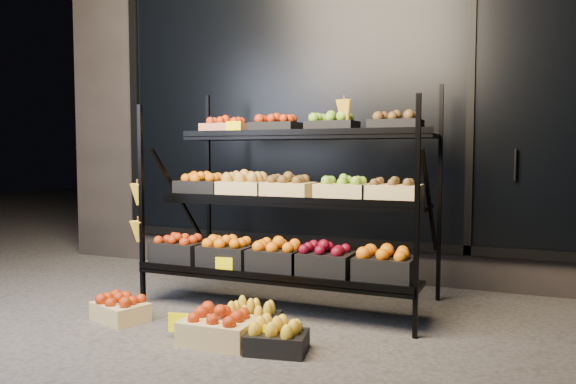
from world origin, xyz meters
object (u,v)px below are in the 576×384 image
at_px(floor_crate_left, 120,308).
at_px(floor_crate_midright, 219,327).
at_px(floor_crate_midleft, 251,319).
at_px(display_rack, 287,200).

height_order(floor_crate_left, floor_crate_midright, floor_crate_midright).
xyz_separation_m(floor_crate_left, floor_crate_midleft, (0.94, 0.12, -0.00)).
xyz_separation_m(floor_crate_midleft, floor_crate_midright, (-0.09, -0.26, 0.01)).
relative_size(floor_crate_midleft, floor_crate_midright, 0.89).
bearing_deg(floor_crate_midleft, display_rack, 85.53).
relative_size(display_rack, floor_crate_midleft, 5.60).
relative_size(display_rack, floor_crate_left, 5.18).
bearing_deg(display_rack, floor_crate_midleft, -85.27).
bearing_deg(floor_crate_midright, floor_crate_midleft, 69.41).
bearing_deg(floor_crate_midleft, floor_crate_midright, -117.58).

